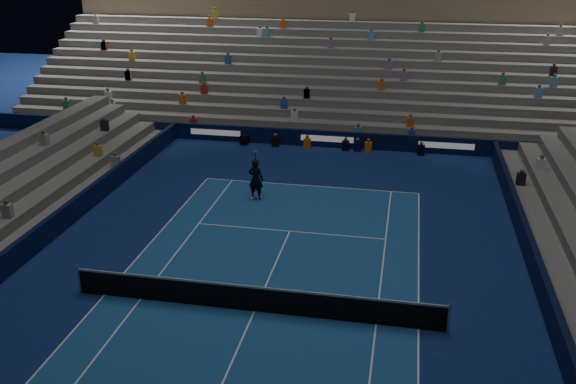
# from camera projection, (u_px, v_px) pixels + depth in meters

# --- Properties ---
(ground) EXTENTS (90.00, 90.00, 0.00)m
(ground) POSITION_uv_depth(u_px,v_px,m) (254.00, 311.00, 21.44)
(ground) COLOR navy
(ground) RESTS_ON ground
(court_surface) EXTENTS (10.97, 23.77, 0.01)m
(court_surface) POSITION_uv_depth(u_px,v_px,m) (254.00, 311.00, 21.44)
(court_surface) COLOR navy
(court_surface) RESTS_ON ground
(sponsor_barrier_far) EXTENTS (44.00, 0.25, 1.00)m
(sponsor_barrier_far) POSITION_uv_depth(u_px,v_px,m) (327.00, 139.00, 38.09)
(sponsor_barrier_far) COLOR black
(sponsor_barrier_far) RESTS_ON ground
(sponsor_barrier_east) EXTENTS (0.25, 37.00, 1.00)m
(sponsor_barrier_east) POSITION_uv_depth(u_px,v_px,m) (558.00, 330.00, 19.54)
(sponsor_barrier_east) COLOR black
(sponsor_barrier_east) RESTS_ON ground
(grandstand_main) EXTENTS (44.00, 15.20, 11.20)m
(grandstand_main) POSITION_uv_depth(u_px,v_px,m) (346.00, 63.00, 45.56)
(grandstand_main) COLOR #63625E
(grandstand_main) RESTS_ON ground
(tennis_net) EXTENTS (12.90, 0.10, 1.10)m
(tennis_net) POSITION_uv_depth(u_px,v_px,m) (254.00, 299.00, 21.25)
(tennis_net) COLOR #B2B2B7
(tennis_net) RESTS_ON ground
(tennis_player) EXTENTS (0.80, 0.58, 2.05)m
(tennis_player) POSITION_uv_depth(u_px,v_px,m) (256.00, 179.00, 30.27)
(tennis_player) COLOR black
(tennis_player) RESTS_ON ground
(broadcast_camera) EXTENTS (0.45, 0.90, 0.59)m
(broadcast_camera) POSITION_uv_depth(u_px,v_px,m) (244.00, 140.00, 38.62)
(broadcast_camera) COLOR black
(broadcast_camera) RESTS_ON ground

